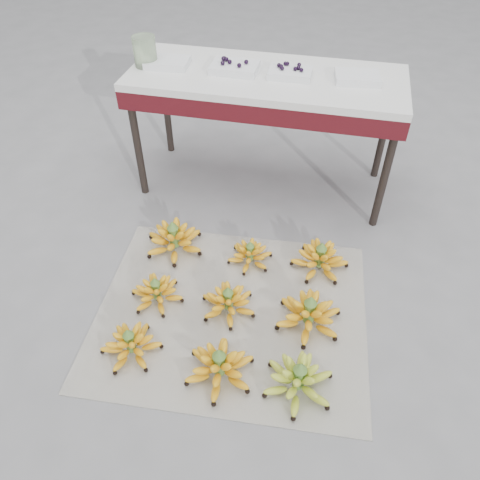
% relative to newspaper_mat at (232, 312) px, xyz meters
% --- Properties ---
extents(ground, '(60.00, 60.00, 0.00)m').
position_rel_newspaper_mat_xyz_m(ground, '(0.04, 0.08, -0.00)').
color(ground, slate).
rests_on(ground, ground).
extents(newspaper_mat, '(1.32, 1.14, 0.01)m').
position_rel_newspaper_mat_xyz_m(newspaper_mat, '(0.00, 0.00, 0.00)').
color(newspaper_mat, white).
rests_on(newspaper_mat, ground).
extents(bunch_front_left, '(0.26, 0.26, 0.16)m').
position_rel_newspaper_mat_xyz_m(bunch_front_left, '(-0.37, -0.31, 0.06)').
color(bunch_front_left, yellow).
rests_on(bunch_front_left, newspaper_mat).
extents(bunch_front_center, '(0.35, 0.35, 0.18)m').
position_rel_newspaper_mat_xyz_m(bunch_front_center, '(0.03, -0.33, 0.06)').
color(bunch_front_center, yellow).
rests_on(bunch_front_center, newspaper_mat).
extents(bunch_front_right, '(0.31, 0.31, 0.18)m').
position_rel_newspaper_mat_xyz_m(bunch_front_right, '(0.36, -0.32, 0.06)').
color(bunch_front_right, '#85AD31').
rests_on(bunch_front_right, newspaper_mat).
extents(bunch_mid_left, '(0.32, 0.32, 0.15)m').
position_rel_newspaper_mat_xyz_m(bunch_mid_left, '(-0.36, -0.00, 0.05)').
color(bunch_mid_left, yellow).
rests_on(bunch_mid_left, newspaper_mat).
extents(bunch_mid_center, '(0.34, 0.34, 0.16)m').
position_rel_newspaper_mat_xyz_m(bunch_mid_center, '(-0.02, 0.01, 0.06)').
color(bunch_mid_center, yellow).
rests_on(bunch_mid_center, newspaper_mat).
extents(bunch_mid_right, '(0.36, 0.36, 0.19)m').
position_rel_newspaper_mat_xyz_m(bunch_mid_right, '(0.36, 0.01, 0.07)').
color(bunch_mid_right, yellow).
rests_on(bunch_mid_right, newspaper_mat).
extents(bunch_back_left, '(0.41, 0.41, 0.19)m').
position_rel_newspaper_mat_xyz_m(bunch_back_left, '(-0.40, 0.35, 0.07)').
color(bunch_back_left, yellow).
rests_on(bunch_back_left, newspaper_mat).
extents(bunch_back_center, '(0.28, 0.28, 0.14)m').
position_rel_newspaper_mat_xyz_m(bunch_back_center, '(0.02, 0.35, 0.05)').
color(bunch_back_center, yellow).
rests_on(bunch_back_center, newspaper_mat).
extents(bunch_back_right, '(0.32, 0.32, 0.18)m').
position_rel_newspaper_mat_xyz_m(bunch_back_right, '(0.37, 0.38, 0.06)').
color(bunch_back_right, yellow).
rests_on(bunch_back_right, newspaper_mat).
extents(vendor_table, '(1.48, 0.59, 0.71)m').
position_rel_newspaper_mat_xyz_m(vendor_table, '(-0.05, 1.05, 0.63)').
color(vendor_table, black).
rests_on(vendor_table, ground).
extents(tray_far_left, '(0.24, 0.18, 0.04)m').
position_rel_newspaper_mat_xyz_m(tray_far_left, '(-0.60, 1.04, 0.73)').
color(tray_far_left, silver).
rests_on(tray_far_left, vendor_table).
extents(tray_left, '(0.25, 0.18, 0.06)m').
position_rel_newspaper_mat_xyz_m(tray_left, '(-0.23, 1.05, 0.73)').
color(tray_left, silver).
rests_on(tray_left, vendor_table).
extents(tray_right, '(0.23, 0.16, 0.06)m').
position_rel_newspaper_mat_xyz_m(tray_right, '(0.07, 1.05, 0.73)').
color(tray_right, silver).
rests_on(tray_right, vendor_table).
extents(tray_far_right, '(0.25, 0.19, 0.04)m').
position_rel_newspaper_mat_xyz_m(tray_far_right, '(0.42, 1.07, 0.73)').
color(tray_far_right, silver).
rests_on(tray_far_right, vendor_table).
extents(glass_jar, '(0.15, 0.15, 0.16)m').
position_rel_newspaper_mat_xyz_m(glass_jar, '(-0.71, 1.01, 0.79)').
color(glass_jar, beige).
rests_on(glass_jar, vendor_table).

